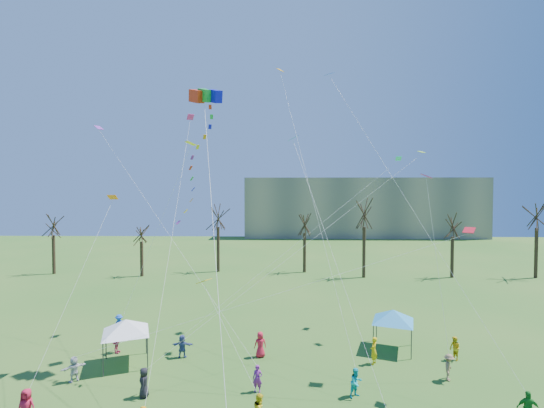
{
  "coord_description": "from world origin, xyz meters",
  "views": [
    {
      "loc": [
        0.77,
        -17.1,
        11.77
      ],
      "look_at": [
        0.28,
        5.0,
        11.0
      ],
      "focal_mm": 25.0,
      "sensor_mm": 36.0,
      "label": 1
    }
  ],
  "objects_px": {
    "big_box_kite": "(201,166)",
    "canopy_tent_white": "(126,326)",
    "distant_building": "(362,207)",
    "canopy_tent_blue": "(393,316)"
  },
  "relations": [
    {
      "from": "big_box_kite",
      "to": "canopy_tent_blue",
      "type": "distance_m",
      "value": 17.69
    },
    {
      "from": "canopy_tent_blue",
      "to": "big_box_kite",
      "type": "bearing_deg",
      "value": -166.87
    },
    {
      "from": "big_box_kite",
      "to": "canopy_tent_white",
      "type": "distance_m",
      "value": 12.0
    },
    {
      "from": "canopy_tent_white",
      "to": "canopy_tent_blue",
      "type": "bearing_deg",
      "value": 8.6
    },
    {
      "from": "distant_building",
      "to": "big_box_kite",
      "type": "xyz_separation_m",
      "value": [
        -26.45,
        -74.4,
        5.91
      ]
    },
    {
      "from": "distant_building",
      "to": "big_box_kite",
      "type": "relative_size",
      "value": 2.97
    },
    {
      "from": "big_box_kite",
      "to": "canopy_tent_white",
      "type": "relative_size",
      "value": 5.26
    },
    {
      "from": "distant_building",
      "to": "canopy_tent_blue",
      "type": "height_order",
      "value": "distant_building"
    },
    {
      "from": "big_box_kite",
      "to": "canopy_tent_white",
      "type": "height_order",
      "value": "big_box_kite"
    },
    {
      "from": "distant_building",
      "to": "big_box_kite",
      "type": "bearing_deg",
      "value": -109.57
    }
  ]
}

